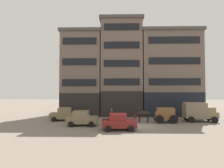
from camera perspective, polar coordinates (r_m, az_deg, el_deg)
The scene contains 12 objects.
ground_plane at distance 22.08m, azimuth 8.12°, elevation -13.29°, with size 120.00×120.00×0.00m, color slate.
building_far_left at distance 32.37m, azimuth -9.38°, elevation 3.39°, with size 7.11×6.23×14.59m.
building_center_left at distance 31.95m, azimuth 2.94°, elevation 5.32°, with size 7.38×6.23×16.68m.
building_center_right at distance 33.21m, azimuth 17.79°, elevation 3.37°, with size 10.33×6.23×14.65m.
cargo_wagon at distance 25.12m, azimuth 16.57°, elevation -9.19°, with size 2.97×1.63×1.98m.
draft_horse at distance 24.50m, azimuth 9.82°, elevation -9.14°, with size 2.35×0.68×2.30m.
delivery_truck_near at distance 27.57m, azimuth 26.00°, elevation -7.84°, with size 4.45×2.38×2.62m.
sedan_dark at distance 19.79m, azimuth 2.22°, elevation -11.95°, with size 3.76×1.97×1.83m.
sedan_light at distance 26.69m, azimuth -15.09°, elevation -9.28°, with size 3.85×2.17×1.83m.
sedan_parked_curb at distance 22.44m, azimuth -9.54°, elevation -10.73°, with size 3.71×1.87×1.83m.
pedestrian_officer at distance 25.50m, azimuth -0.11°, elevation -9.53°, with size 0.50×0.50×1.79m.
fire_hydrant_curbside at distance 27.33m, azimuth 7.43°, elevation -10.18°, with size 0.24×0.24×0.83m.
Camera 1 is at (-2.60, -21.49, 4.36)m, focal length 28.59 mm.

